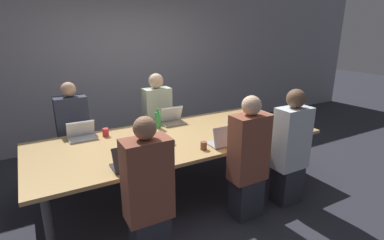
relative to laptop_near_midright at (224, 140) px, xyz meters
The scene contains 19 objects.
ground_plane 1.01m from the laptop_near_midright, 123.31° to the left, with size 24.00×24.00×0.00m, color #2D2D38.
curtain_wall 2.79m from the laptop_near_midright, 97.14° to the left, with size 12.00×0.06×2.80m.
conference_table 0.63m from the laptop_near_midright, 123.31° to the left, with size 3.50×1.41×0.73m.
laptop_near_midright is the anchor object (origin of this frame).
person_near_midright 0.39m from the laptop_near_midright, 81.27° to the right, with size 0.40×0.24×1.38m.
cup_near_midright 0.28m from the laptop_near_midright, behind, with size 0.07×0.07×0.09m.
bottle_near_midright 0.32m from the laptop_near_midright, 21.10° to the left, with size 0.06×0.06×0.25m.
laptop_far_center 1.05m from the laptop_near_midright, 99.55° to the left, with size 0.33×0.25×0.24m.
person_far_center 1.43m from the laptop_near_midright, 99.89° to the left, with size 0.40×0.24×1.39m.
bottle_far_center 1.03m from the laptop_near_midright, 114.39° to the left, with size 0.07×0.07×0.27m.
laptop_near_right 0.66m from the laptop_near_midright, ahead, with size 0.36×0.24×0.24m.
person_near_right 0.78m from the laptop_near_midright, 29.91° to the right, with size 0.40×0.24×1.39m.
cup_near_right 0.95m from the laptop_near_midright, ahead, with size 0.08×0.08×0.08m.
laptop_near_left 1.14m from the laptop_near_midright, behind, with size 0.34×0.24×0.24m.
person_near_left 1.24m from the laptop_near_midright, 156.86° to the right, with size 0.40×0.24×1.37m.
laptop_far_left 1.74m from the laptop_near_midright, 143.57° to the left, with size 0.33×0.22×0.22m.
person_far_left 2.03m from the laptop_near_midright, 135.23° to the left, with size 0.40×0.24×1.37m.
cup_far_left 1.49m from the laptop_near_midright, 139.06° to the left, with size 0.08×0.08×0.10m.
stapler 0.65m from the laptop_near_midright, 147.55° to the left, with size 0.11×0.15×0.05m.
Camera 1 is at (-1.56, -3.14, 2.04)m, focal length 28.00 mm.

